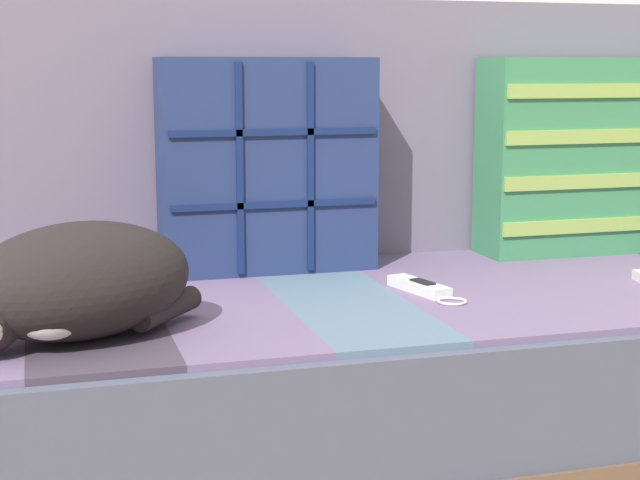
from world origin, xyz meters
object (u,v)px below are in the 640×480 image
Objects in this scene: throw_pillow_striped at (588,156)px; sleeping_cat at (72,285)px; couch at (381,380)px; game_remote_near at (422,288)px; throw_pillow_quilted at (267,165)px.

throw_pillow_striped is 1.13m from sleeping_cat.
sleeping_cat is (-0.53, -0.21, 0.25)m from couch.
couch is at bearing 120.45° from game_remote_near.
sleeping_cat is (-0.37, -0.40, -0.12)m from throw_pillow_quilted.
game_remote_near reaches higher than couch.
couch is 0.45m from throw_pillow_quilted.
game_remote_near is at bearing -59.55° from couch.
sleeping_cat is (-1.05, -0.40, -0.12)m from throw_pillow_striped.
throw_pillow_striped is 0.57m from game_remote_near.
throw_pillow_striped is at bearing 20.76° from sleeping_cat.
throw_pillow_striped reaches higher than sleeping_cat.
couch is 0.66m from throw_pillow_striped.
throw_pillow_quilted reaches higher than sleeping_cat.
throw_pillow_striped is 1.17× the size of sleeping_cat.
game_remote_near is (0.04, -0.07, 0.18)m from couch.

